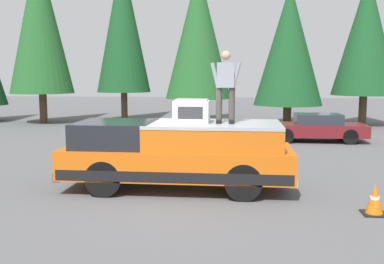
# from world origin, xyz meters

# --- Properties ---
(ground_plane) EXTENTS (90.00, 90.00, 0.00)m
(ground_plane) POSITION_xyz_m (0.00, 0.00, 0.00)
(ground_plane) COLOR #565659
(pickup_truck) EXTENTS (2.01, 5.54, 1.65)m
(pickup_truck) POSITION_xyz_m (0.41, -0.24, 0.87)
(pickup_truck) COLOR orange
(pickup_truck) RESTS_ON ground
(compressor_unit) EXTENTS (0.65, 0.84, 0.56)m
(compressor_unit) POSITION_xyz_m (0.37, -0.58, 1.93)
(compressor_unit) COLOR silver
(compressor_unit) RESTS_ON pickup_truck
(person_on_truck_bed) EXTENTS (0.29, 0.72, 1.69)m
(person_on_truck_bed) POSITION_xyz_m (0.28, -1.38, 2.55)
(person_on_truck_bed) COLOR #423D38
(person_on_truck_bed) RESTS_ON pickup_truck
(parked_car_maroon) EXTENTS (1.64, 4.10, 1.16)m
(parked_car_maroon) POSITION_xyz_m (8.83, -4.91, 0.58)
(parked_car_maroon) COLOR maroon
(parked_car_maroon) RESTS_ON ground
(traffic_cone) EXTENTS (0.47, 0.47, 0.62)m
(traffic_cone) POSITION_xyz_m (-1.18, -4.44, 0.29)
(traffic_cone) COLOR black
(traffic_cone) RESTS_ON ground
(conifer_far_left) EXTENTS (3.50, 3.50, 8.22)m
(conifer_far_left) POSITION_xyz_m (15.23, -8.48, 4.93)
(conifer_far_left) COLOR #4C3826
(conifer_far_left) RESTS_ON ground
(conifer_left) EXTENTS (3.75, 3.75, 7.68)m
(conifer_left) POSITION_xyz_m (14.98, -4.36, 4.38)
(conifer_left) COLOR #4C3826
(conifer_left) RESTS_ON ground
(conifer_center_left) EXTENTS (3.79, 3.79, 8.89)m
(conifer_center_left) POSITION_xyz_m (15.90, 0.71, 5.14)
(conifer_center_left) COLOR #4C3826
(conifer_center_left) RESTS_ON ground
(conifer_center_right) EXTENTS (3.24, 3.24, 9.92)m
(conifer_center_right) POSITION_xyz_m (16.61, 5.33, 5.81)
(conifer_center_right) COLOR #4C3826
(conifer_center_right) RESTS_ON ground
(conifer_right) EXTENTS (3.59, 3.59, 9.95)m
(conifer_right) POSITION_xyz_m (14.56, 9.61, 5.82)
(conifer_right) COLOR #4C3826
(conifer_right) RESTS_ON ground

